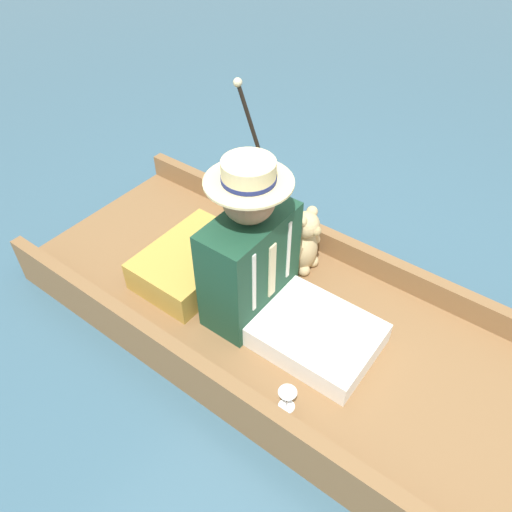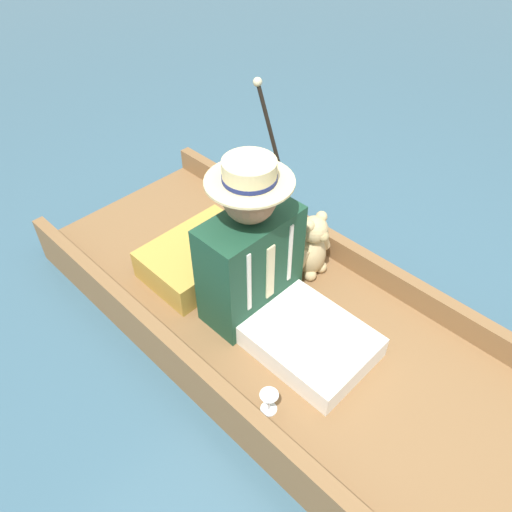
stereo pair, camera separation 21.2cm
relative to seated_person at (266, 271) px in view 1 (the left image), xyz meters
name	(u,v)px [view 1 (the left image)]	position (x,y,z in m)	size (l,w,h in m)	color
ground_plane	(292,338)	(-0.05, 0.13, -0.42)	(16.00, 16.00, 0.00)	#385B70
punt_boat	(293,327)	(-0.05, 0.13, -0.34)	(1.06, 2.74, 0.26)	brown
seat_cushion	(193,262)	(0.00, -0.45, -0.20)	(0.55, 0.39, 0.16)	#B7933D
seated_person	(266,271)	(0.00, 0.00, 0.00)	(0.45, 0.80, 0.79)	white
teddy_bear	(305,243)	(-0.37, -0.03, -0.12)	(0.25, 0.15, 0.36)	tan
wine_glass	(287,396)	(0.34, 0.35, -0.21)	(0.07, 0.07, 0.11)	silver
walking_cane	(260,153)	(-0.48, -0.39, 0.20)	(0.04, 0.35, 0.83)	black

